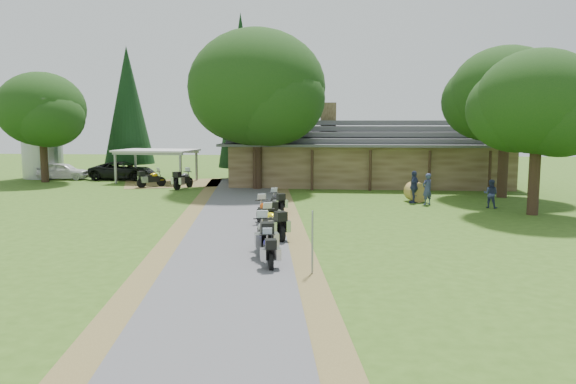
# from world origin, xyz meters

# --- Properties ---
(ground) EXTENTS (120.00, 120.00, 0.00)m
(ground) POSITION_xyz_m (0.00, 0.00, 0.00)
(ground) COLOR #355518
(ground) RESTS_ON ground
(driveway) EXTENTS (51.95, 51.95, 0.00)m
(driveway) POSITION_xyz_m (-0.50, 4.00, 0.00)
(driveway) COLOR #474649
(driveway) RESTS_ON ground
(lodge) EXTENTS (21.40, 9.40, 4.90)m
(lodge) POSITION_xyz_m (6.00, 24.00, 2.45)
(lodge) COLOR brown
(lodge) RESTS_ON ground
(silo) EXTENTS (3.48, 3.48, 6.63)m
(silo) POSITION_xyz_m (-21.06, 25.98, 3.31)
(silo) COLOR gray
(silo) RESTS_ON ground
(carport) EXTENTS (6.30, 4.56, 2.56)m
(carport) POSITION_xyz_m (-10.42, 23.66, 1.28)
(carport) COLOR silver
(carport) RESTS_ON ground
(car_white_sedan) EXTENTS (2.54, 5.41, 1.76)m
(car_white_sedan) POSITION_xyz_m (-18.73, 24.88, 0.88)
(car_white_sedan) COLOR white
(car_white_sedan) RESTS_ON ground
(car_dark_suv) EXTENTS (2.74, 5.89, 2.21)m
(car_dark_suv) POSITION_xyz_m (-13.81, 25.18, 1.11)
(car_dark_suv) COLOR black
(car_dark_suv) RESTS_ON ground
(motorcycle_row_a) EXTENTS (0.91, 1.76, 1.15)m
(motorcycle_row_a) POSITION_xyz_m (1.55, -1.23, 0.58)
(motorcycle_row_a) COLOR navy
(motorcycle_row_a) RESTS_ON ground
(motorcycle_row_b) EXTENTS (1.20, 2.22, 1.45)m
(motorcycle_row_b) POSITION_xyz_m (1.17, 0.48, 0.72)
(motorcycle_row_b) COLOR #9FA1A6
(motorcycle_row_b) RESTS_ON ground
(motorcycle_row_c) EXTENTS (1.56, 2.09, 1.39)m
(motorcycle_row_c) POSITION_xyz_m (1.18, 3.08, 0.69)
(motorcycle_row_c) COLOR yellow
(motorcycle_row_c) RESTS_ON ground
(motorcycle_row_d) EXTENTS (1.52, 2.11, 1.39)m
(motorcycle_row_d) POSITION_xyz_m (0.55, 5.75, 0.70)
(motorcycle_row_d) COLOR #B9430A
(motorcycle_row_d) RESTS_ON ground
(motorcycle_row_e) EXTENTS (1.25, 1.88, 1.23)m
(motorcycle_row_e) POSITION_xyz_m (0.63, 9.62, 0.61)
(motorcycle_row_e) COLOR black
(motorcycle_row_e) RESTS_ON ground
(motorcycle_carport_a) EXTENTS (1.86, 1.85, 1.36)m
(motorcycle_carport_a) POSITION_xyz_m (-9.76, 20.31, 0.68)
(motorcycle_carport_a) COLOR #C39A0D
(motorcycle_carport_a) RESTS_ON ground
(motorcycle_carport_b) EXTENTS (1.23, 2.22, 1.45)m
(motorcycle_carport_b) POSITION_xyz_m (-7.15, 19.49, 0.72)
(motorcycle_carport_b) COLOR slate
(motorcycle_carport_b) RESTS_ON ground
(person_a) EXTENTS (0.74, 0.70, 2.12)m
(person_a) POSITION_xyz_m (8.90, 13.22, 1.06)
(person_a) COLOR navy
(person_a) RESTS_ON ground
(person_b) EXTENTS (0.64, 0.57, 1.86)m
(person_b) POSITION_xyz_m (12.19, 12.24, 0.93)
(person_b) COLOR navy
(person_b) RESTS_ON ground
(person_c) EXTENTS (0.70, 0.77, 2.22)m
(person_c) POSITION_xyz_m (8.24, 13.83, 1.11)
(person_c) COLOR navy
(person_c) RESTS_ON ground
(hay_bale) EXTENTS (1.39, 1.32, 1.17)m
(hay_bale) POSITION_xyz_m (8.45, 14.42, 0.59)
(hay_bale) COLOR olive
(hay_bale) RESTS_ON ground
(sign_post) EXTENTS (0.36, 0.06, 2.01)m
(sign_post) POSITION_xyz_m (3.04, -2.14, 1.00)
(sign_post) COLOR gray
(sign_post) RESTS_ON ground
(oak_lodge_left) EXTENTS (9.50, 9.50, 11.44)m
(oak_lodge_left) POSITION_xyz_m (-1.88, 19.80, 5.72)
(oak_lodge_left) COLOR #123610
(oak_lodge_left) RESTS_ON ground
(oak_lodge_right) EXTENTS (6.96, 6.96, 10.37)m
(oak_lodge_right) POSITION_xyz_m (14.10, 16.86, 5.18)
(oak_lodge_right) COLOR #123610
(oak_lodge_right) RESTS_ON ground
(oak_driveway) EXTENTS (6.18, 6.18, 9.25)m
(oak_driveway) POSITION_xyz_m (13.75, 10.13, 4.62)
(oak_driveway) COLOR #123610
(oak_driveway) RESTS_ON ground
(oak_silo) EXTENTS (6.74, 6.74, 9.20)m
(oak_silo) POSITION_xyz_m (-19.22, 22.82, 4.60)
(oak_silo) COLOR #123610
(oak_silo) RESTS_ON ground
(cedar_near) EXTENTS (3.84, 3.84, 13.45)m
(cedar_near) POSITION_xyz_m (-4.14, 26.50, 6.73)
(cedar_near) COLOR black
(cedar_near) RESTS_ON ground
(cedar_far) EXTENTS (4.26, 4.26, 11.16)m
(cedar_far) POSITION_xyz_m (-14.28, 28.07, 5.58)
(cedar_far) COLOR black
(cedar_far) RESTS_ON ground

